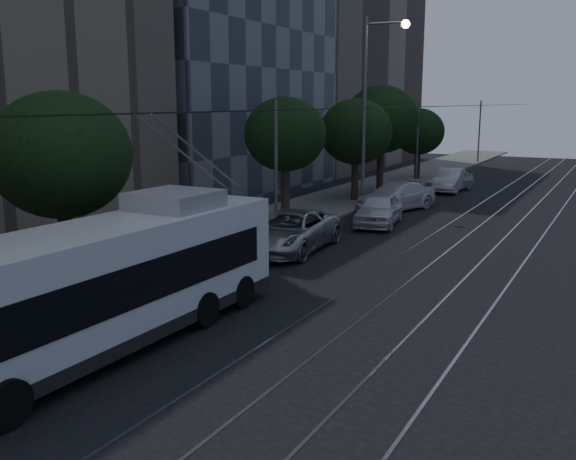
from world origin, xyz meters
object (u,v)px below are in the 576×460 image
(pickup_silver, at_px, (290,231))
(streetlamp_far, at_px, (372,96))
(trolleybus, at_px, (106,284))
(car_white_a, at_px, (379,209))
(car_white_b, at_px, (396,196))
(car_white_d, at_px, (451,180))
(car_white_c, at_px, (449,180))

(pickup_silver, distance_m, streetlamp_far, 12.29)
(trolleybus, bearing_deg, car_white_a, 90.15)
(pickup_silver, bearing_deg, trolleybus, -89.26)
(pickup_silver, relative_size, car_white_b, 1.09)
(car_white_a, distance_m, streetlamp_far, 7.14)
(trolleybus, bearing_deg, car_white_d, 90.42)
(pickup_silver, relative_size, streetlamp_far, 0.56)
(trolleybus, distance_m, car_white_d, 32.12)
(car_white_c, xyz_separation_m, car_white_d, (0.00, 0.50, -0.04))
(car_white_d, distance_m, streetlamp_far, 11.46)
(car_white_b, bearing_deg, car_white_c, 106.50)
(trolleybus, xyz_separation_m, car_white_b, (-0.51, 22.80, -0.86))
(car_white_a, bearing_deg, pickup_silver, -109.84)
(car_white_b, relative_size, car_white_c, 1.16)
(trolleybus, bearing_deg, streetlamp_far, 95.61)
(car_white_d, bearing_deg, streetlamp_far, -89.60)
(car_white_b, distance_m, car_white_d, 9.34)
(car_white_b, bearing_deg, trolleybus, -67.62)
(pickup_silver, bearing_deg, streetlamp_far, 89.94)
(pickup_silver, relative_size, car_white_c, 1.26)
(trolleybus, relative_size, streetlamp_far, 1.15)
(trolleybus, distance_m, streetlamp_far, 22.82)
(trolleybus, xyz_separation_m, car_white_c, (0.20, 31.61, -0.88))
(pickup_silver, height_order, car_white_a, pickup_silver)
(car_white_d, height_order, streetlamp_far, streetlamp_far)
(streetlamp_far, bearing_deg, car_white_b, 20.79)
(pickup_silver, relative_size, car_white_a, 1.25)
(trolleybus, distance_m, car_white_a, 18.16)
(pickup_silver, bearing_deg, car_white_d, 82.13)
(car_white_a, bearing_deg, car_white_b, 88.98)
(trolleybus, height_order, streetlamp_far, streetlamp_far)
(car_white_c, distance_m, car_white_d, 0.50)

